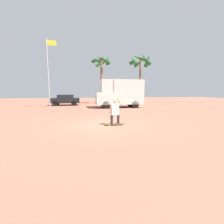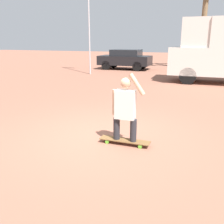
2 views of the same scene
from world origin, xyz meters
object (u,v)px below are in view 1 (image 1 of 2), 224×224
object	(u,v)px
skateboard	(115,124)
person_skateboarder	(115,110)
camper_van	(120,93)
palm_tree_near_van	(140,63)
parked_car_black	(65,100)
palm_tree_center_background	(102,65)
flagpole	(49,69)

from	to	relation	value
skateboard	person_skateboarder	size ratio (longest dim) A/B	0.76
skateboard	camper_van	world-z (taller)	camper_van
camper_van	palm_tree_near_van	distance (m)	8.11
skateboard	person_skateboarder	distance (m)	0.76
skateboard	parked_car_black	world-z (taller)	parked_car_black
palm_tree_near_van	palm_tree_center_background	xyz separation A→B (m)	(-5.74, 1.32, -0.23)
parked_car_black	palm_tree_center_background	distance (m)	7.77
parked_car_black	palm_tree_center_background	bearing A→B (deg)	21.60
skateboard	flagpole	distance (m)	12.29
flagpole	skateboard	bearing A→B (deg)	-61.72
flagpole	palm_tree_center_background	bearing A→B (deg)	40.01
parked_car_black	palm_tree_near_van	world-z (taller)	palm_tree_near_van
camper_van	skateboard	bearing A→B (deg)	-105.47
person_skateboarder	palm_tree_near_van	bearing A→B (deg)	64.39
person_skateboarder	parked_car_black	distance (m)	14.23
parked_car_black	flagpole	bearing A→B (deg)	-110.08
camper_van	parked_car_black	size ratio (longest dim) A/B	1.41
camper_van	flagpole	xyz separation A→B (m)	(-8.02, 0.93, 2.60)
person_skateboarder	camper_van	bearing A→B (deg)	74.53
parked_car_black	palm_tree_near_van	xyz separation A→B (m)	(11.11, 0.81, 5.43)
camper_van	parked_car_black	xyz separation A→B (m)	(-6.76, 4.36, -0.95)
person_skateboarder	flagpole	bearing A→B (deg)	118.28
skateboard	palm_tree_near_van	xyz separation A→B (m)	(6.90, 14.40, 6.14)
flagpole	camper_van	bearing A→B (deg)	-6.60
camper_van	palm_tree_center_background	bearing A→B (deg)	102.11
skateboard	flagpole	world-z (taller)	flagpole
person_skateboarder	flagpole	distance (m)	12.05
palm_tree_center_background	camper_van	bearing A→B (deg)	-77.89
palm_tree_near_van	palm_tree_center_background	size ratio (longest dim) A/B	1.02
skateboard	parked_car_black	bearing A→B (deg)	107.20
palm_tree_near_van	flagpole	size ratio (longest dim) A/B	0.97
skateboard	person_skateboarder	world-z (taller)	person_skateboarder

